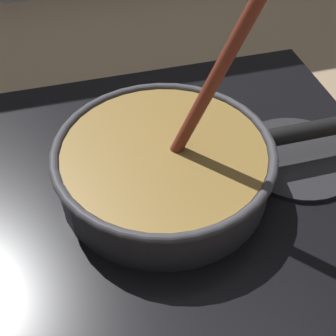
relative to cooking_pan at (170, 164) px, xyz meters
The scene contains 4 objects.
hob_plate 0.04m from the cooking_pan, behind, with size 0.56×0.48×0.01m, color black.
burner_ring 0.03m from the cooking_pan, behind, with size 0.18×0.18×0.01m, color #592D0C.
spare_burner 0.17m from the cooking_pan, ahead, with size 0.15×0.15×0.01m, color #262628.
cooking_pan is the anchor object (origin of this frame).
Camera 1 is at (-0.00, -0.15, 0.43)m, focal length 51.80 mm.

